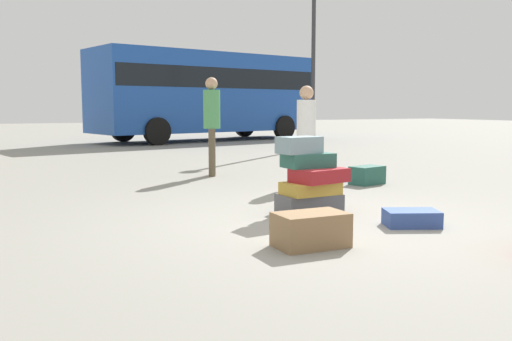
# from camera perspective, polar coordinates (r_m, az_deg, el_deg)

# --- Properties ---
(ground_plane) EXTENTS (80.00, 80.00, 0.00)m
(ground_plane) POSITION_cam_1_polar(r_m,az_deg,el_deg) (6.06, 6.04, -5.38)
(ground_plane) COLOR gray
(suitcase_tower) EXTENTS (0.79, 0.60, 0.90)m
(suitcase_tower) POSITION_cam_1_polar(r_m,az_deg,el_deg) (6.55, 5.47, -1.03)
(suitcase_tower) COLOR #4C4C51
(suitcase_tower) RESTS_ON ground
(suitcase_teal_white_trunk) EXTENTS (0.61, 0.46, 0.29)m
(suitcase_teal_white_trunk) POSITION_cam_1_polar(r_m,az_deg,el_deg) (9.20, 11.21, -0.47)
(suitcase_teal_white_trunk) COLOR #26594C
(suitcase_teal_white_trunk) RESTS_ON ground
(suitcase_navy_right_side) EXTENTS (0.65, 0.55, 0.17)m
(suitcase_navy_right_side) POSITION_cam_1_polar(r_m,az_deg,el_deg) (6.10, 15.50, -4.68)
(suitcase_navy_right_side) COLOR #334F99
(suitcase_navy_right_side) RESTS_ON ground
(suitcase_brown_foreground_near) EXTENTS (0.64, 0.41, 0.31)m
(suitcase_brown_foreground_near) POSITION_cam_1_polar(r_m,az_deg,el_deg) (5.05, 5.58, -6.00)
(suitcase_brown_foreground_near) COLOR olive
(suitcase_brown_foreground_near) RESTS_ON ground
(person_bearded_onlooker) EXTENTS (0.30, 0.32, 1.76)m
(person_bearded_onlooker) POSITION_cam_1_polar(r_m,az_deg,el_deg) (10.12, -4.51, 5.39)
(person_bearded_onlooker) COLOR brown
(person_bearded_onlooker) RESTS_ON ground
(person_tourist_with_camera) EXTENTS (0.30, 0.32, 1.57)m
(person_tourist_with_camera) POSITION_cam_1_polar(r_m,az_deg,el_deg) (8.89, 5.11, 4.47)
(person_tourist_with_camera) COLOR #3F334C
(person_tourist_with_camera) RESTS_ON ground
(parked_bus) EXTENTS (8.76, 4.21, 3.15)m
(parked_bus) POSITION_cam_1_polar(r_m,az_deg,el_deg) (20.93, -5.09, 8.08)
(parked_bus) COLOR #1E4CA5
(parked_bus) RESTS_ON ground
(lamp_post) EXTENTS (0.36, 0.36, 5.82)m
(lamp_post) POSITION_cam_1_polar(r_m,az_deg,el_deg) (17.20, 5.88, 15.09)
(lamp_post) COLOR #333338
(lamp_post) RESTS_ON ground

